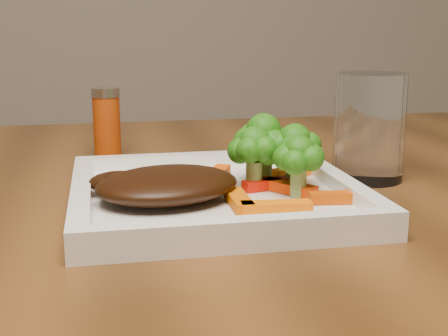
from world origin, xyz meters
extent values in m
cube|color=white|center=(0.12, 0.05, 0.76)|extent=(0.27, 0.27, 0.01)
ellipsoid|color=black|center=(0.07, 0.04, 0.78)|extent=(0.16, 0.14, 0.03)
cube|color=#FF7004|center=(0.16, -0.02, 0.77)|extent=(0.06, 0.02, 0.01)
cube|color=#C94503|center=(0.22, 0.00, 0.77)|extent=(0.05, 0.02, 0.01)
cube|color=#DE5F03|center=(0.13, 0.00, 0.77)|extent=(0.02, 0.06, 0.01)
cube|color=#FF6D04|center=(0.22, 0.10, 0.77)|extent=(0.06, 0.04, 0.01)
cube|color=#FF5604|center=(0.13, 0.11, 0.77)|extent=(0.04, 0.06, 0.01)
cube|color=#F23C03|center=(0.19, 0.04, 0.77)|extent=(0.05, 0.06, 0.01)
cube|color=red|center=(0.17, 0.06, 0.77)|extent=(0.05, 0.03, 0.01)
cylinder|color=#A53709|center=(0.02, 0.30, 0.80)|extent=(0.05, 0.05, 0.09)
cylinder|color=white|center=(0.31, 0.12, 0.81)|extent=(0.10, 0.10, 0.12)
camera|label=1|loc=(0.01, -0.52, 0.92)|focal=50.00mm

